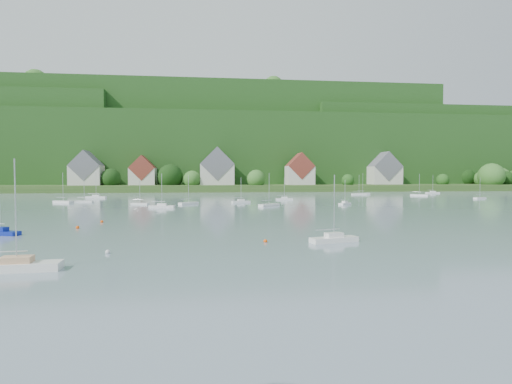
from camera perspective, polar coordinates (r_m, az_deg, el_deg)
The scene contains 15 objects.
far_shore_strip at distance 210.50m, azimuth -6.83°, elevation 0.67°, with size 600.00×60.00×3.00m, color #2A4C1C.
forested_ridge at distance 279.41m, azimuth -6.73°, elevation 5.45°, with size 620.00×181.22×69.89m.
village_building_0 at distance 205.14m, azimuth -22.43°, elevation 2.70°, with size 14.00×10.40×16.00m.
village_building_1 at distance 201.77m, azimuth -15.41°, elevation 2.59°, with size 12.00×9.36×14.00m.
village_building_2 at distance 198.48m, azimuth -5.41°, elevation 3.11°, with size 16.00×11.44×18.00m.
village_building_3 at distance 201.35m, azimuth 6.07°, elevation 2.85°, with size 13.00×10.40×15.50m.
village_building_4 at distance 219.41m, azimuth 17.39°, elevation 2.76°, with size 15.00×10.40×16.50m.
near_sailboat_1 at distance 60.90m, azimuth -31.91°, elevation -4.70°, with size 5.28×3.12×6.88m.
near_sailboat_2 at distance 37.58m, azimuth -30.22°, elevation -8.75°, with size 6.59×2.21×8.77m.
near_sailboat_3 at distance 47.15m, azimuth 10.75°, elevation -6.32°, with size 5.80×2.97×7.54m.
mooring_buoy_1 at distance 42.20m, azimuth -19.86°, elevation -8.02°, with size 0.47×0.47×0.47m, color silver.
mooring_buoy_2 at distance 46.28m, azimuth 1.31°, elevation -6.97°, with size 0.44×0.44×0.44m, color #FE5208.
mooring_buoy_3 at distance 69.81m, azimuth -20.58°, elevation -3.98°, with size 0.48×0.48×0.48m, color #FE5208.
mooring_buoy_5 at distance 63.25m, azimuth -23.49°, elevation -4.66°, with size 0.50×0.50×0.50m, color #FE5208.
far_sailboat_cluster at distance 128.32m, azimuth -4.06°, elevation -0.87°, with size 203.57×65.97×8.71m.
Camera 1 is at (0.73, -10.41, 7.46)m, focal length 28.87 mm.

